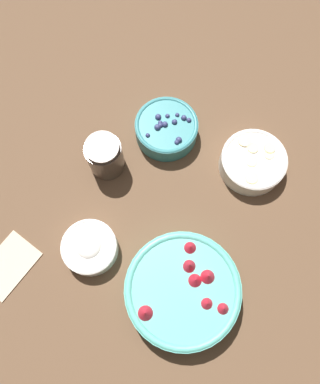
{
  "coord_description": "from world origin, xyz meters",
  "views": [
    {
      "loc": [
        0.18,
        0.12,
        0.84
      ],
      "look_at": [
        -0.05,
        -0.01,
        0.05
      ],
      "focal_mm": 35.0,
      "sensor_mm": 36.0,
      "label": 1
    }
  ],
  "objects": [
    {
      "name": "bowl_cream",
      "position": [
        0.14,
        -0.08,
        0.03
      ],
      "size": [
        0.12,
        0.12,
        0.05
      ],
      "color": "white",
      "rests_on": "ground_plane"
    },
    {
      "name": "bowl_strawberries",
      "position": [
        0.11,
        0.13,
        0.04
      ],
      "size": [
        0.24,
        0.24,
        0.08
      ],
      "color": "#56B7A8",
      "rests_on": "ground_plane"
    },
    {
      "name": "bowl_bananas",
      "position": [
        -0.22,
        0.13,
        0.03
      ],
      "size": [
        0.15,
        0.15,
        0.05
      ],
      "color": "white",
      "rests_on": "ground_plane"
    },
    {
      "name": "jar_chocolate",
      "position": [
        -0.06,
        -0.17,
        0.05
      ],
      "size": [
        0.08,
        0.08,
        0.1
      ],
      "color": "#4C3D33",
      "rests_on": "ground_plane"
    },
    {
      "name": "napkin",
      "position": [
        0.26,
        -0.22,
        0.0
      ],
      "size": [
        0.14,
        0.1,
        0.01
      ],
      "color": "beige",
      "rests_on": "ground_plane"
    },
    {
      "name": "bowl_blueberries",
      "position": [
        -0.2,
        -0.08,
        0.03
      ],
      "size": [
        0.15,
        0.15,
        0.06
      ],
      "color": "teal",
      "rests_on": "ground_plane"
    },
    {
      "name": "ground_plane",
      "position": [
        0.0,
        0.0,
        0.0
      ],
      "size": [
        4.0,
        4.0,
        0.0
      ],
      "primitive_type": "plane",
      "color": "brown"
    }
  ]
}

